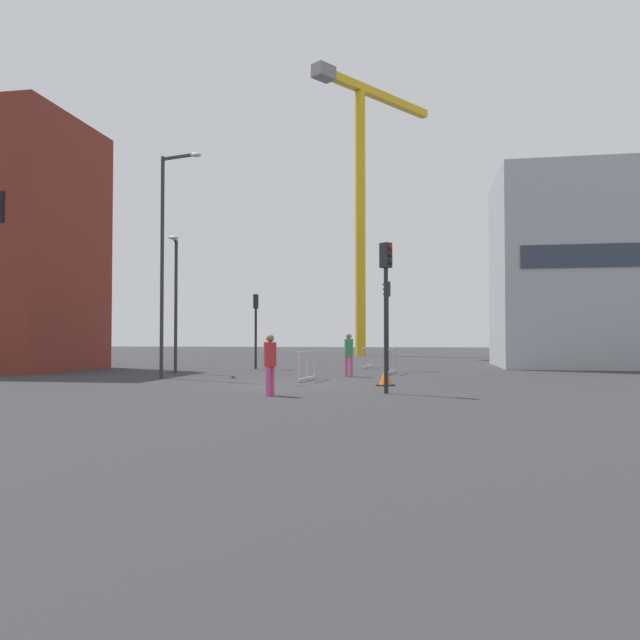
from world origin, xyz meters
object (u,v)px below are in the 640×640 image
at_px(traffic_cone_by_barrier, 385,377).
at_px(streetlamp_short, 175,293).
at_px(traffic_light_island, 387,311).
at_px(streetlamp_tall, 166,249).
at_px(construction_crane, 362,178).
at_px(pedestrian_walking, 270,360).
at_px(traffic_light_crosswalk, 256,319).
at_px(pedestrian_waiting, 349,351).
at_px(traffic_light_near, 386,293).

bearing_deg(traffic_cone_by_barrier, streetlamp_short, 151.43).
bearing_deg(traffic_light_island, streetlamp_tall, -138.82).
height_order(streetlamp_tall, traffic_cone_by_barrier, streetlamp_tall).
relative_size(construction_crane, pedestrian_walking, 14.54).
relative_size(construction_crane, traffic_light_island, 5.70).
height_order(streetlamp_tall, traffic_light_crosswalk, streetlamp_tall).
xyz_separation_m(traffic_light_island, pedestrian_waiting, (-1.25, -4.84, -1.81)).
height_order(traffic_light_island, pedestrian_walking, traffic_light_island).
distance_m(streetlamp_short, traffic_cone_by_barrier, 11.26).
bearing_deg(traffic_cone_by_barrier, construction_crane, 97.10).
xyz_separation_m(streetlamp_tall, streetlamp_short, (-0.92, 3.10, -1.44)).
bearing_deg(pedestrian_waiting, streetlamp_short, 173.42).
distance_m(streetlamp_tall, traffic_cone_by_barrier, 9.97).
distance_m(traffic_light_near, traffic_cone_by_barrier, 3.89).
bearing_deg(traffic_light_crosswalk, pedestrian_walking, -72.77).
relative_size(pedestrian_walking, traffic_cone_by_barrier, 2.78).
bearing_deg(pedestrian_waiting, traffic_light_crosswalk, 135.48).
relative_size(streetlamp_short, traffic_light_near, 1.39).
distance_m(construction_crane, traffic_cone_by_barrier, 36.72).
relative_size(traffic_light_island, pedestrian_waiting, 2.43).
xyz_separation_m(construction_crane, traffic_light_island, (3.65, -24.06, -12.68)).
xyz_separation_m(streetlamp_tall, traffic_light_near, (8.76, -4.99, -2.15)).
distance_m(streetlamp_short, traffic_light_island, 9.84).
relative_size(streetlamp_short, traffic_light_crosswalk, 1.58).
bearing_deg(streetlamp_tall, traffic_light_crosswalk, 78.67).
bearing_deg(pedestrian_walking, traffic_light_crosswalk, 107.23).
bearing_deg(pedestrian_waiting, streetlamp_tall, -162.01).
bearing_deg(traffic_light_island, traffic_cone_by_barrier, -86.94).
relative_size(pedestrian_walking, pedestrian_waiting, 0.95).
height_order(streetlamp_tall, streetlamp_short, streetlamp_tall).
height_order(streetlamp_tall, traffic_light_near, streetlamp_tall).
xyz_separation_m(construction_crane, traffic_cone_by_barrier, (4.13, -33.16, -15.22)).
height_order(construction_crane, streetlamp_tall, construction_crane).
height_order(traffic_light_island, traffic_cone_by_barrier, traffic_light_island).
bearing_deg(pedestrian_walking, construction_crane, 92.00).
distance_m(streetlamp_tall, traffic_light_near, 10.31).
distance_m(pedestrian_waiting, traffic_cone_by_barrier, 4.66).
bearing_deg(traffic_light_near, streetlamp_tall, 150.33).
height_order(traffic_light_near, traffic_light_island, traffic_light_near).
height_order(streetlamp_short, traffic_light_island, streetlamp_short).
height_order(streetlamp_tall, pedestrian_walking, streetlamp_tall).
bearing_deg(traffic_light_crosswalk, traffic_cone_by_barrier, -53.38).
relative_size(construction_crane, streetlamp_short, 4.09).
xyz_separation_m(construction_crane, pedestrian_walking, (1.30, -37.28, -14.54)).
relative_size(traffic_light_near, pedestrian_walking, 2.55).
distance_m(streetlamp_short, pedestrian_walking, 11.69).
bearing_deg(streetlamp_tall, pedestrian_waiting, 17.99).
bearing_deg(traffic_light_island, pedestrian_waiting, -104.49).
height_order(construction_crane, traffic_light_island, construction_crane).
bearing_deg(streetlamp_short, construction_crane, 79.21).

